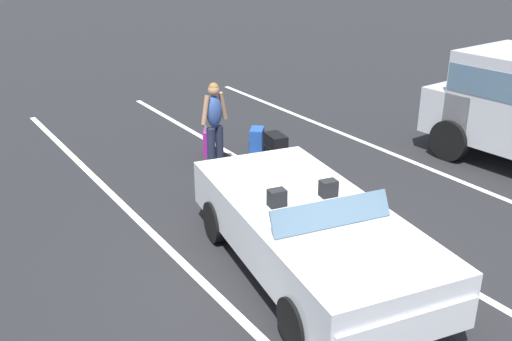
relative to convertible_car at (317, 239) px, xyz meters
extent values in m
plane|color=black|center=(-0.21, 0.04, -0.59)|extent=(80.00, 80.00, 0.00)
cube|color=silver|center=(-0.21, -1.24, -0.59)|extent=(18.00, 0.12, 0.01)
cube|color=silver|center=(-0.21, 1.46, -0.59)|extent=(18.00, 0.12, 0.01)
cube|color=silver|center=(-0.21, 4.16, -0.59)|extent=(18.00, 0.12, 0.01)
cube|color=silver|center=(-0.21, 0.04, 0.03)|extent=(4.35, 2.46, 0.64)
cube|color=silver|center=(1.21, -0.22, -0.08)|extent=(1.59, 1.88, 0.38)
cube|color=slate|center=(0.30, -0.05, 0.50)|extent=(0.46, 1.56, 0.31)
cube|color=black|center=(-0.34, 0.44, 0.46)|extent=(0.20, 0.25, 0.22)
cube|color=black|center=(-0.47, -0.29, 0.46)|extent=(0.20, 0.25, 0.22)
cylinder|color=black|center=(1.19, 0.61, -0.29)|extent=(0.63, 0.32, 0.60)
cylinder|color=black|center=(0.90, -0.99, -0.29)|extent=(0.63, 0.32, 0.60)
cylinder|color=black|center=(-1.31, 1.06, -0.29)|extent=(0.63, 0.32, 0.60)
cylinder|color=black|center=(-1.60, -0.53, -0.29)|extent=(0.63, 0.32, 0.60)
cube|color=black|center=(-3.21, 1.64, -0.22)|extent=(0.52, 0.36, 0.74)
cube|color=black|center=(-3.24, 1.49, -0.27)|extent=(0.38, 0.08, 0.41)
sphere|color=black|center=(-3.03, 1.72, -0.57)|extent=(0.04, 0.04, 0.04)
sphere|color=black|center=(-3.36, 1.77, -0.57)|extent=(0.04, 0.04, 0.04)
cube|color=#1E479E|center=(-3.99, 1.75, -0.28)|extent=(0.46, 0.44, 0.62)
cube|color=navy|center=(-4.07, 1.65, -0.33)|extent=(0.25, 0.23, 0.34)
sphere|color=black|center=(-3.82, 1.72, -0.57)|extent=(0.04, 0.04, 0.04)
sphere|color=black|center=(-4.03, 1.91, -0.57)|extent=(0.04, 0.04, 0.04)
cube|color=#991E8C|center=(-4.70, 1.07, -0.34)|extent=(0.39, 0.36, 0.50)
cylinder|color=gray|center=(-4.81, 1.08, 0.09)|extent=(0.03, 0.03, 0.35)
cylinder|color=gray|center=(-4.65, 0.98, 0.09)|extent=(0.03, 0.03, 0.35)
cylinder|color=black|center=(-4.73, 1.03, 0.26)|extent=(0.17, 0.13, 0.03)
sphere|color=black|center=(-4.84, 1.08, -0.57)|extent=(0.04, 0.04, 0.04)
sphere|color=black|center=(-4.64, 0.94, -0.57)|extent=(0.04, 0.04, 0.04)
cylinder|color=#1E2338|center=(-3.99, 0.91, -0.18)|extent=(0.17, 0.17, 0.82)
cylinder|color=#1E2338|center=(-3.96, 0.71, -0.18)|extent=(0.17, 0.17, 0.82)
ellipsoid|color=#334C8C|center=(-3.98, 0.81, 0.53)|extent=(0.27, 0.35, 0.60)
sphere|color=#A37556|center=(-3.98, 0.81, 0.93)|extent=(0.21, 0.21, 0.21)
sphere|color=olive|center=(-3.98, 0.81, 0.97)|extent=(0.18, 0.18, 0.18)
cylinder|color=#A37556|center=(-4.01, 1.01, 0.60)|extent=(0.12, 0.20, 0.53)
cylinder|color=#A37556|center=(-3.94, 0.61, 0.60)|extent=(0.12, 0.20, 0.53)
cube|color=#B2B2B7|center=(-2.17, 5.74, 0.26)|extent=(1.22, 1.97, 0.90)
cylinder|color=black|center=(-1.89, 4.86, -0.19)|extent=(0.82, 0.33, 0.80)
cylinder|color=black|center=(-2.01, 6.66, -0.19)|extent=(0.82, 0.33, 0.80)
camera|label=1|loc=(4.91, -4.17, 3.57)|focal=40.98mm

